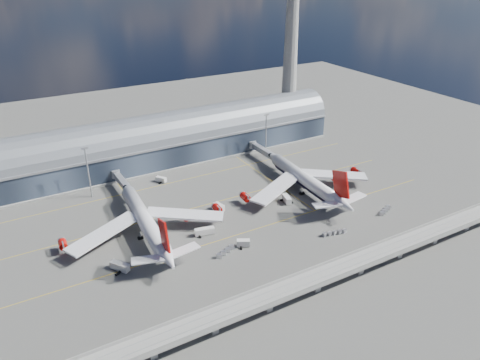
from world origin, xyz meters
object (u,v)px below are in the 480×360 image
floodlight_mast_right (266,134)px  cargo_train_1 (334,233)px  control_tower (291,52)px  floodlight_mast_left (88,171)px  service_truck_0 (120,266)px  airliner_left (146,222)px  service_truck_5 (161,179)px  service_truck_4 (219,207)px  cargo_train_2 (385,210)px  service_truck_3 (287,199)px  airliner_right (306,180)px  cargo_train_0 (225,251)px  service_truck_1 (243,243)px  service_truck_2 (205,231)px

floodlight_mast_right → cargo_train_1: 88.50m
control_tower → floodlight_mast_right: 58.76m
floodlight_mast_left → service_truck_0: (-5.77, -64.33, -11.99)m
floodlight_mast_right → airliner_left: 100.46m
floodlight_mast_left → cargo_train_1: (79.34, -85.09, -12.85)m
airliner_left → cargo_train_1: size_ratio=6.37×
service_truck_5 → cargo_train_1: size_ratio=0.52×
service_truck_4 → cargo_train_2: size_ratio=0.63×
service_truck_4 → cargo_train_2: (64.78, -39.12, -0.81)m
floodlight_mast_right → airliner_left: (-88.80, -46.40, -7.31)m
service_truck_5 → service_truck_0: bearing=-157.2°
cargo_train_1 → cargo_train_2: bearing=-96.8°
airliner_left → service_truck_3: airliner_left is taller
airliner_right → cargo_train_0: 65.89m
airliner_right → service_truck_0: size_ratio=9.17×
cargo_train_1 → cargo_train_0: bearing=64.5°
service_truck_1 → service_truck_2: size_ratio=0.66×
control_tower → service_truck_4: 123.54m
airliner_right → service_truck_4: size_ratio=11.94×
floodlight_mast_left → cargo_train_0: (33.20, -74.39, -12.75)m
control_tower → airliner_left: bearing=-149.0°
service_truck_5 → floodlight_mast_left: bearing=143.4°
service_truck_4 → cargo_train_0: bearing=-124.4°
cargo_train_0 → service_truck_1: bearing=-63.1°
floodlight_mast_right → service_truck_0: bearing=-148.7°
control_tower → cargo_train_2: size_ratio=10.86×
airliner_left → service_truck_2: (20.99, -11.63, -4.74)m
airliner_left → service_truck_2: airliner_left is taller
service_truck_1 → cargo_train_2: service_truck_1 is taller
service_truck_1 → cargo_train_1: service_truck_1 is taller
floodlight_mast_right → service_truck_0: floodlight_mast_right is taller
service_truck_2 → cargo_train_2: bearing=-94.7°
service_truck_4 → service_truck_5: bearing=95.2°
floodlight_mast_left → service_truck_5: (35.05, -1.52, -12.24)m
cargo_train_0 → cargo_train_2: cargo_train_0 is taller
airliner_left → service_truck_3: bearing=-0.5°
control_tower → service_truck_5: (-99.95, -29.52, -50.24)m
floodlight_mast_left → service_truck_1: bearing=-60.4°
cargo_train_1 → floodlight_mast_left: bearing=30.6°
airliner_left → service_truck_0: (-16.97, -17.93, -4.67)m
airliner_right → service_truck_4: bearing=178.3°
service_truck_5 → cargo_train_0: bearing=-125.6°
floodlight_mast_right → cargo_train_2: (11.72, -81.88, -12.79)m
service_truck_1 → service_truck_4: service_truck_4 is taller
service_truck_2 → cargo_train_1: bearing=-107.9°
control_tower → cargo_train_0: (-101.80, -102.39, -50.76)m
airliner_right → cargo_train_1: bearing=-106.1°
control_tower → service_truck_1: 146.77m
airliner_left → service_truck_0: bearing=-129.2°
airliner_left → airliner_right: airliner_right is taller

